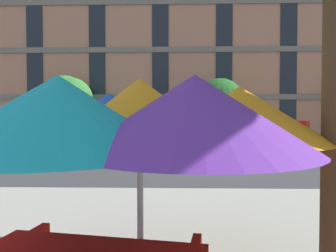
{
  "coord_description": "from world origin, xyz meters",
  "views": [
    {
      "loc": [
        -1.1,
        -11.85,
        1.83
      ],
      "look_at": [
        -1.48,
        3.2,
        1.4
      ],
      "focal_mm": 32.84,
      "sensor_mm": 36.0,
      "label": 1
    }
  ],
  "objects_px": {
    "street_tree_left": "(68,99)",
    "patio_umbrella": "(140,114)",
    "pickup_red": "(246,133)",
    "pickup_white": "(32,133)",
    "street_tree_middle": "(222,100)",
    "pickup_blue": "(143,133)"
  },
  "relations": [
    {
      "from": "pickup_blue",
      "to": "street_tree_left",
      "type": "xyz_separation_m",
      "value": [
        -5.0,
        3.19,
        1.94
      ]
    },
    {
      "from": "pickup_white",
      "to": "pickup_blue",
      "type": "relative_size",
      "value": 1.0
    },
    {
      "from": "pickup_white",
      "to": "patio_umbrella",
      "type": "xyz_separation_m",
      "value": [
        7.04,
        -12.7,
        0.83
      ]
    },
    {
      "from": "street_tree_left",
      "to": "patio_umbrella",
      "type": "distance_m",
      "value": 17.14
    },
    {
      "from": "pickup_white",
      "to": "pickup_red",
      "type": "bearing_deg",
      "value": 0.0
    },
    {
      "from": "pickup_red",
      "to": "patio_umbrella",
      "type": "distance_m",
      "value": 13.31
    },
    {
      "from": "pickup_white",
      "to": "street_tree_middle",
      "type": "distance_m",
      "value": 10.75
    },
    {
      "from": "pickup_white",
      "to": "street_tree_left",
      "type": "height_order",
      "value": "street_tree_left"
    },
    {
      "from": "street_tree_left",
      "to": "street_tree_middle",
      "type": "height_order",
      "value": "street_tree_left"
    },
    {
      "from": "pickup_white",
      "to": "pickup_blue",
      "type": "distance_m",
      "value": 5.72
    },
    {
      "from": "patio_umbrella",
      "to": "street_tree_left",
      "type": "bearing_deg",
      "value": 111.69
    },
    {
      "from": "street_tree_left",
      "to": "patio_umbrella",
      "type": "relative_size",
      "value": 1.28
    },
    {
      "from": "street_tree_left",
      "to": "patio_umbrella",
      "type": "xyz_separation_m",
      "value": [
        6.32,
        -15.89,
        -1.11
      ]
    },
    {
      "from": "street_tree_left",
      "to": "patio_umbrella",
      "type": "bearing_deg",
      "value": -68.31
    },
    {
      "from": "pickup_blue",
      "to": "street_tree_middle",
      "type": "distance_m",
      "value": 5.69
    },
    {
      "from": "patio_umbrella",
      "to": "street_tree_middle",
      "type": "bearing_deg",
      "value": 78.86
    },
    {
      "from": "pickup_blue",
      "to": "street_tree_middle",
      "type": "bearing_deg",
      "value": 34.73
    },
    {
      "from": "pickup_red",
      "to": "patio_umbrella",
      "type": "xyz_separation_m",
      "value": [
        -3.9,
        -12.7,
        0.83
      ]
    },
    {
      "from": "street_tree_left",
      "to": "patio_umbrella",
      "type": "height_order",
      "value": "street_tree_left"
    },
    {
      "from": "pickup_blue",
      "to": "pickup_red",
      "type": "xyz_separation_m",
      "value": [
        5.22,
        0.0,
        0.0
      ]
    },
    {
      "from": "street_tree_middle",
      "to": "street_tree_left",
      "type": "bearing_deg",
      "value": 179.24
    },
    {
      "from": "pickup_red",
      "to": "street_tree_middle",
      "type": "height_order",
      "value": "street_tree_middle"
    }
  ]
}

